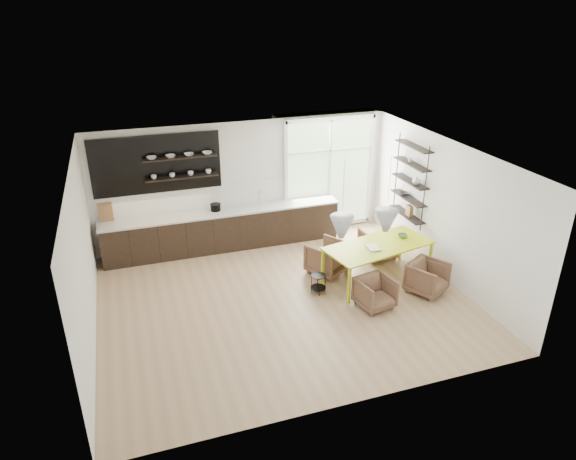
% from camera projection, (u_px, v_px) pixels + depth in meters
% --- Properties ---
extents(room, '(7.02, 6.01, 2.91)m').
position_uv_depth(room, '(294.00, 208.00, 10.61)').
color(room, tan).
rests_on(room, ground).
extents(kitchen_run, '(5.54, 0.69, 2.75)m').
position_uv_depth(kitchen_run, '(220.00, 224.00, 11.97)').
color(kitchen_run, black).
rests_on(kitchen_run, ground).
extents(right_shelving, '(0.26, 1.22, 1.90)m').
position_uv_depth(right_shelving, '(410.00, 184.00, 11.40)').
color(right_shelving, black).
rests_on(right_shelving, ground).
extents(dining_table, '(2.39, 1.45, 0.81)m').
position_uv_depth(dining_table, '(378.00, 247.00, 10.52)').
color(dining_table, '#BFCF17').
rests_on(dining_table, ground).
extents(armchair_back_left, '(1.04, 1.05, 0.70)m').
position_uv_depth(armchair_back_left, '(328.00, 258.00, 10.97)').
color(armchair_back_left, brown).
rests_on(armchair_back_left, ground).
extents(armchair_back_right, '(0.75, 0.77, 0.67)m').
position_uv_depth(armchair_back_right, '(378.00, 243.00, 11.64)').
color(armchair_back_right, brown).
rests_on(armchair_back_right, ground).
extents(armchair_front_left, '(0.75, 0.76, 0.60)m').
position_uv_depth(armchair_front_left, '(375.00, 293.00, 9.77)').
color(armchair_front_left, brown).
rests_on(armchair_front_left, ground).
extents(armchair_front_right, '(0.96, 0.96, 0.65)m').
position_uv_depth(armchair_front_right, '(427.00, 278.00, 10.25)').
color(armchair_front_right, brown).
rests_on(armchair_front_right, ground).
extents(wire_stool, '(0.31, 0.31, 0.39)m').
position_uv_depth(wire_stool, '(318.00, 281.00, 10.25)').
color(wire_stool, black).
rests_on(wire_stool, ground).
extents(table_book, '(0.26, 0.34, 0.03)m').
position_uv_depth(table_book, '(368.00, 248.00, 10.32)').
color(table_book, white).
rests_on(table_book, dining_table).
extents(table_bowl, '(0.23, 0.23, 0.06)m').
position_uv_depth(table_bowl, '(402.00, 236.00, 10.82)').
color(table_bowl, '#52754B').
rests_on(table_bowl, dining_table).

